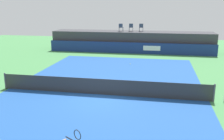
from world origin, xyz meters
name	(u,v)px	position (x,y,z in m)	size (l,w,h in m)	color
ground_plane	(112,80)	(0.00, 3.00, 0.00)	(48.00, 48.00, 0.00)	#3D7A42
court_inner	(102,94)	(0.00, 0.00, 0.00)	(12.00, 22.00, 0.00)	#1C478C
sponsor_wall	(130,48)	(0.01, 13.50, 0.60)	(18.00, 0.22, 1.20)	navy
spectator_platform	(132,41)	(0.00, 15.30, 1.10)	(18.00, 2.80, 2.20)	#38383D
spectator_chair_far_left	(121,27)	(-1.21, 14.96, 2.69)	(0.48, 0.48, 0.89)	#2D3D56
spectator_chair_left	(131,27)	(-0.11, 15.25, 2.69)	(0.47, 0.47, 0.89)	#2D3D56
spectator_chair_center	(141,27)	(1.02, 15.41, 2.69)	(0.46, 0.46, 0.89)	#2D3D56
tennis_net	(102,87)	(0.00, 0.00, 0.47)	(12.40, 0.02, 0.95)	#2D2D2D
net_post_near	(5,81)	(-6.20, 0.00, 0.50)	(0.10, 0.10, 1.00)	#4C4C51
net_post_far	(214,93)	(6.20, 0.00, 0.50)	(0.10, 0.10, 1.00)	#4C4C51
tennis_ball	(130,64)	(0.68, 8.26, 0.04)	(0.07, 0.07, 0.07)	#D8EA33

